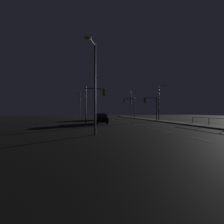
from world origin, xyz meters
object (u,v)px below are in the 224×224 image
Objects in this scene: car at (101,119)px; traffic_light_mid_right at (94,99)px; traffic_light_far_left at (151,104)px; street_lamp_mid_block at (160,99)px; traffic_light_overhead_east at (130,104)px; street_lamp_across_street at (131,102)px; street_lamp_median at (94,80)px; street_lamp_far_end at (80,103)px; car_oncoming at (101,116)px.

traffic_light_mid_right is (-1.41, -2.94, 3.01)m from car.
street_lamp_mid_block reaches higher than traffic_light_far_left.
traffic_light_overhead_east is 0.69× the size of street_lamp_across_street.
street_lamp_across_street is 1.07× the size of street_lamp_median.
traffic_light_mid_right is at bearing -86.20° from street_lamp_far_end.
car_oncoming is at bearing 149.85° from street_lamp_mid_block.
street_lamp_mid_block is (16.10, -18.10, 0.12)m from street_lamp_far_end.
street_lamp_median is at bearing -96.12° from traffic_light_mid_right.
street_lamp_across_street reaches higher than traffic_light_overhead_east.
street_lamp_mid_block reaches higher than traffic_light_overhead_east.
street_lamp_median is 1.06× the size of street_lamp_far_end.
street_lamp_median is (-15.37, -34.54, -0.41)m from street_lamp_across_street.
street_lamp_mid_block is at bearing -80.62° from traffic_light_overhead_east.
street_lamp_far_end is at bearing 112.39° from car_oncoming.
street_lamp_median reaches higher than street_lamp_mid_block.
traffic_light_far_left is (12.37, 7.09, -0.32)m from traffic_light_mid_right.
street_lamp_far_end is 24.22m from street_lamp_mid_block.
street_lamp_mid_block is (14.43, 7.05, 0.69)m from traffic_light_mid_right.
street_lamp_far_end is (-14.04, 18.06, 0.89)m from traffic_light_far_left.
traffic_light_overhead_east is 0.79× the size of street_lamp_mid_block.
traffic_light_far_left is (0.07, -12.86, -0.61)m from traffic_light_overhead_east.
street_lamp_median is at bearing -129.07° from traffic_light_far_left.
street_lamp_across_street reaches higher than street_lamp_median.
car is 13.13m from street_lamp_median.
traffic_light_mid_right is at bearing -150.18° from traffic_light_far_left.
traffic_light_overhead_east is at bearing -111.65° from street_lamp_across_street.
car_oncoming is at bearing -67.61° from street_lamp_far_end.
traffic_light_overhead_east is 23.44m from traffic_light_mid_right.
traffic_light_overhead_east is at bearing -20.39° from street_lamp_far_end.
traffic_light_overhead_east is 32.21m from street_lamp_median.
traffic_light_far_left is 0.67× the size of street_lamp_mid_block.
traffic_light_far_left is at bearing -89.71° from traffic_light_overhead_east.
street_lamp_mid_block is (0.06, -18.11, -0.54)m from street_lamp_across_street.
street_lamp_across_street is at bearing 45.51° from car_oncoming.
traffic_light_mid_right is 28.99m from street_lamp_across_street.
street_lamp_across_street is at bearing 0.04° from street_lamp_far_end.
car is at bearing -159.27° from traffic_light_far_left.
traffic_light_far_left is 2.30m from street_lamp_mid_block.
street_lamp_median reaches higher than traffic_light_mid_right.
street_lamp_far_end is (-4.74, 11.49, 3.59)m from car_oncoming.
car_oncoming is at bearing 79.98° from street_lamp_median.
traffic_light_mid_right is 0.76× the size of street_lamp_mid_block.
car is 26.06m from street_lamp_across_street.
car is 0.77× the size of traffic_light_overhead_east.
street_lamp_across_street reaches higher than car_oncoming.
street_lamp_median is at bearing -133.21° from street_lamp_mid_block.
car is 0.53× the size of street_lamp_across_street.
street_lamp_across_street reaches higher than traffic_light_far_left.
traffic_light_overhead_east is 13.08m from street_lamp_mid_block.
street_lamp_median is (-13.37, -16.47, 1.14)m from traffic_light_far_left.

